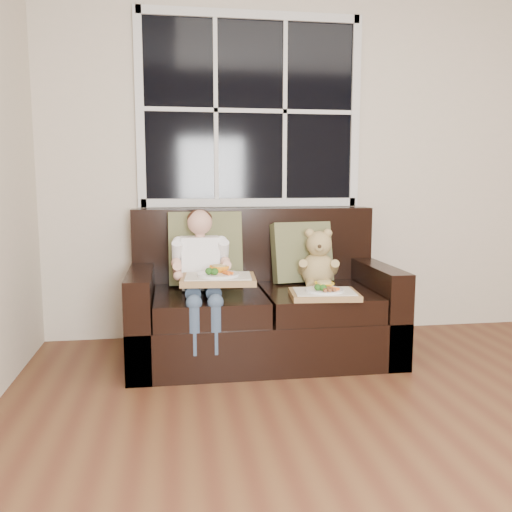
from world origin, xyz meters
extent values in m
cube|color=beige|center=(0.00, 2.50, 1.35)|extent=(4.50, 0.02, 2.70)
cube|color=black|center=(-0.75, 2.48, 1.65)|extent=(1.50, 0.02, 1.25)
cube|color=silver|center=(-0.75, 2.47, 0.99)|extent=(1.58, 0.04, 0.06)
cube|color=silver|center=(-0.75, 2.47, 2.30)|extent=(1.58, 0.04, 0.06)
cube|color=silver|center=(-1.53, 2.47, 1.65)|extent=(0.06, 0.04, 1.37)
cube|color=silver|center=(0.03, 2.47, 1.65)|extent=(0.06, 0.04, 1.37)
cube|color=silver|center=(-0.75, 2.47, 1.65)|extent=(1.50, 0.03, 0.03)
cube|color=black|center=(-0.75, 1.95, 0.15)|extent=(1.70, 0.90, 0.30)
cube|color=black|center=(-1.52, 1.95, 0.30)|extent=(0.15, 0.90, 0.60)
cube|color=black|center=(0.03, 1.95, 0.30)|extent=(0.15, 0.90, 0.60)
cube|color=black|center=(-0.75, 2.33, 0.63)|extent=(1.70, 0.18, 0.66)
cube|color=black|center=(-1.10, 1.87, 0.38)|extent=(0.68, 0.72, 0.15)
cube|color=black|center=(-0.40, 1.87, 0.38)|extent=(0.68, 0.72, 0.15)
cube|color=olive|center=(-1.10, 2.17, 0.70)|extent=(0.49, 0.23, 0.51)
cube|color=olive|center=(-0.43, 2.17, 0.66)|extent=(0.44, 0.25, 0.43)
cube|color=white|center=(-1.14, 2.00, 0.63)|extent=(0.24, 0.15, 0.34)
sphere|color=tan|center=(-1.14, 1.99, 0.89)|extent=(0.16, 0.16, 0.16)
ellipsoid|color=#341B10|center=(-1.14, 2.00, 0.91)|extent=(0.16, 0.16, 0.11)
cylinder|color=#34455C|center=(-1.20, 1.81, 0.49)|extent=(0.09, 0.30, 0.09)
cylinder|color=#34455C|center=(-1.08, 1.81, 0.49)|extent=(0.09, 0.30, 0.09)
cylinder|color=#34455C|center=(-1.20, 1.54, 0.31)|extent=(0.08, 0.08, 0.28)
cylinder|color=#34455C|center=(-1.08, 1.54, 0.31)|extent=(0.08, 0.08, 0.28)
cylinder|color=tan|center=(-1.29, 1.89, 0.67)|extent=(0.06, 0.30, 0.24)
cylinder|color=tan|center=(-1.00, 1.89, 0.67)|extent=(0.06, 0.30, 0.24)
ellipsoid|color=tan|center=(-0.35, 2.03, 0.55)|extent=(0.26, 0.23, 0.24)
sphere|color=tan|center=(-0.35, 2.01, 0.73)|extent=(0.20, 0.20, 0.17)
sphere|color=tan|center=(-0.41, 2.01, 0.81)|extent=(0.06, 0.06, 0.06)
sphere|color=tan|center=(-0.29, 2.01, 0.81)|extent=(0.06, 0.06, 0.06)
sphere|color=tan|center=(-0.35, 1.94, 0.72)|extent=(0.07, 0.07, 0.07)
sphere|color=#312215|center=(-0.35, 1.92, 0.73)|extent=(0.03, 0.03, 0.03)
cylinder|color=tan|center=(-0.41, 1.89, 0.48)|extent=(0.09, 0.14, 0.07)
cylinder|color=tan|center=(-0.30, 1.89, 0.48)|extent=(0.09, 0.14, 0.07)
cube|color=olive|center=(-1.05, 1.73, 0.56)|extent=(0.47, 0.37, 0.04)
cube|color=beige|center=(-1.05, 1.73, 0.59)|extent=(0.41, 0.32, 0.01)
cylinder|color=white|center=(-1.05, 1.72, 0.60)|extent=(0.25, 0.25, 0.02)
imported|color=orange|center=(-1.04, 1.77, 0.62)|extent=(0.13, 0.13, 0.04)
cylinder|color=tan|center=(-1.04, 1.77, 0.63)|extent=(0.09, 0.09, 0.02)
ellipsoid|color=#326A21|center=(-1.11, 1.68, 0.63)|extent=(0.05, 0.05, 0.04)
ellipsoid|color=#326A21|center=(-1.08, 1.66, 0.63)|extent=(0.05, 0.05, 0.04)
cylinder|color=orange|center=(-1.00, 1.67, 0.61)|extent=(0.05, 0.07, 0.02)
cube|color=olive|center=(-0.41, 1.65, 0.47)|extent=(0.43, 0.35, 0.03)
cube|color=beige|center=(-0.41, 1.65, 0.49)|extent=(0.38, 0.30, 0.01)
cylinder|color=white|center=(-0.41, 1.64, 0.50)|extent=(0.23, 0.23, 0.01)
imported|color=yellow|center=(-0.40, 1.69, 0.52)|extent=(0.13, 0.13, 0.03)
cylinder|color=tan|center=(-0.40, 1.69, 0.53)|extent=(0.09, 0.09, 0.02)
ellipsoid|color=#326A21|center=(-0.47, 1.61, 0.52)|extent=(0.04, 0.04, 0.04)
ellipsoid|color=#326A21|center=(-0.44, 1.59, 0.52)|extent=(0.04, 0.04, 0.04)
cylinder|color=orange|center=(-0.37, 1.60, 0.51)|extent=(0.04, 0.06, 0.02)
cylinder|color=brown|center=(-0.41, 1.58, 0.51)|extent=(0.03, 0.08, 0.02)
camera|label=1|loc=(-1.31, -1.48, 1.16)|focal=38.00mm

